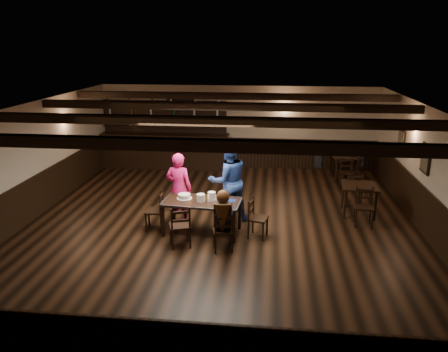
# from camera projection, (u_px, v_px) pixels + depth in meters

# --- Properties ---
(ground) EXTENTS (10.00, 10.00, 0.00)m
(ground) POSITION_uv_depth(u_px,v_px,m) (220.00, 226.00, 9.99)
(ground) COLOR black
(ground) RESTS_ON ground
(room_shell) EXTENTS (9.02, 10.02, 2.71)m
(room_shell) POSITION_uv_depth(u_px,v_px,m) (221.00, 152.00, 9.51)
(room_shell) COLOR beige
(room_shell) RESTS_ON ground
(dining_table) EXTENTS (1.74, 0.98, 0.75)m
(dining_table) POSITION_uv_depth(u_px,v_px,m) (202.00, 204.00, 9.45)
(dining_table) COLOR black
(dining_table) RESTS_ON ground
(chair_near_left) EXTENTS (0.52, 0.51, 0.89)m
(chair_near_left) POSITION_uv_depth(u_px,v_px,m) (180.00, 224.00, 8.81)
(chair_near_left) COLOR black
(chair_near_left) RESTS_ON ground
(chair_near_right) EXTENTS (0.46, 0.44, 0.83)m
(chair_near_right) POSITION_uv_depth(u_px,v_px,m) (223.00, 229.00, 8.66)
(chair_near_right) COLOR black
(chair_near_right) RESTS_ON ground
(chair_end_left) EXTENTS (0.43, 0.44, 0.88)m
(chair_end_left) POSITION_uv_depth(u_px,v_px,m) (158.00, 208.00, 9.69)
(chair_end_left) COLOR black
(chair_end_left) RESTS_ON ground
(chair_end_right) EXTENTS (0.46, 0.48, 0.85)m
(chair_end_right) POSITION_uv_depth(u_px,v_px,m) (255.00, 215.00, 9.33)
(chair_end_right) COLOR black
(chair_end_right) RESTS_ON ground
(chair_far_pushed) EXTENTS (0.47, 0.45, 0.89)m
(chair_far_pushed) POSITION_uv_depth(u_px,v_px,m) (180.00, 189.00, 10.92)
(chair_far_pushed) COLOR black
(chair_far_pushed) RESTS_ON ground
(woman_pink) EXTENTS (0.65, 0.47, 1.67)m
(woman_pink) POSITION_uv_depth(u_px,v_px,m) (179.00, 188.00, 9.97)
(woman_pink) COLOR #E2167F
(woman_pink) RESTS_ON ground
(man_blue) EXTENTS (1.17, 1.07, 1.96)m
(man_blue) POSITION_uv_depth(u_px,v_px,m) (228.00, 181.00, 10.03)
(man_blue) COLOR navy
(man_blue) RESTS_ON ground
(seated_person) EXTENTS (0.35, 0.52, 0.85)m
(seated_person) POSITION_uv_depth(u_px,v_px,m) (223.00, 211.00, 8.60)
(seated_person) COLOR black
(seated_person) RESTS_ON ground
(cake) EXTENTS (0.34, 0.34, 0.10)m
(cake) POSITION_uv_depth(u_px,v_px,m) (184.00, 196.00, 9.56)
(cake) COLOR white
(cake) RESTS_ON dining_table
(plate_stack_a) EXTENTS (0.18, 0.18, 0.17)m
(plate_stack_a) POSITION_uv_depth(u_px,v_px,m) (201.00, 198.00, 9.37)
(plate_stack_a) COLOR white
(plate_stack_a) RESTS_ON dining_table
(plate_stack_b) EXTENTS (0.17, 0.17, 0.20)m
(plate_stack_b) POSITION_uv_depth(u_px,v_px,m) (212.00, 196.00, 9.41)
(plate_stack_b) COLOR white
(plate_stack_b) RESTS_ON dining_table
(tea_light) EXTENTS (0.05, 0.05, 0.06)m
(tea_light) POSITION_uv_depth(u_px,v_px,m) (203.00, 198.00, 9.51)
(tea_light) COLOR #A5A8AD
(tea_light) RESTS_ON dining_table
(salt_shaker) EXTENTS (0.04, 0.04, 0.09)m
(salt_shaker) POSITION_uv_depth(u_px,v_px,m) (216.00, 201.00, 9.31)
(salt_shaker) COLOR silver
(salt_shaker) RESTS_ON dining_table
(pepper_shaker) EXTENTS (0.03, 0.03, 0.09)m
(pepper_shaker) POSITION_uv_depth(u_px,v_px,m) (219.00, 202.00, 9.22)
(pepper_shaker) COLOR #A5A8AD
(pepper_shaker) RESTS_ON dining_table
(drink_glass) EXTENTS (0.07, 0.07, 0.11)m
(drink_glass) POSITION_uv_depth(u_px,v_px,m) (217.00, 198.00, 9.43)
(drink_glass) COLOR silver
(drink_glass) RESTS_ON dining_table
(menu_red) EXTENTS (0.32, 0.27, 0.00)m
(menu_red) POSITION_uv_depth(u_px,v_px,m) (223.00, 205.00, 9.20)
(menu_red) COLOR maroon
(menu_red) RESTS_ON dining_table
(menu_blue) EXTENTS (0.31, 0.25, 0.00)m
(menu_blue) POSITION_uv_depth(u_px,v_px,m) (230.00, 200.00, 9.46)
(menu_blue) COLOR #101D51
(menu_blue) RESTS_ON dining_table
(bar_counter) EXTENTS (4.40, 0.70, 2.20)m
(bar_counter) POSITION_uv_depth(u_px,v_px,m) (163.00, 146.00, 14.52)
(bar_counter) COLOR black
(bar_counter) RESTS_ON ground
(back_table_a) EXTENTS (0.88, 0.88, 0.75)m
(back_table_a) POSITION_uv_depth(u_px,v_px,m) (359.00, 189.00, 10.49)
(back_table_a) COLOR black
(back_table_a) RESTS_ON ground
(back_table_b) EXTENTS (0.83, 0.83, 0.75)m
(back_table_b) POSITION_uv_depth(u_px,v_px,m) (345.00, 159.00, 13.18)
(back_table_b) COLOR black
(back_table_b) RESTS_ON ground
(bg_patron_left) EXTENTS (0.29, 0.38, 0.71)m
(bg_patron_left) POSITION_uv_depth(u_px,v_px,m) (319.00, 155.00, 12.99)
(bg_patron_left) COLOR black
(bg_patron_left) RESTS_ON ground
(bg_patron_right) EXTENTS (0.25, 0.37, 0.71)m
(bg_patron_right) POSITION_uv_depth(u_px,v_px,m) (360.00, 154.00, 13.05)
(bg_patron_right) COLOR black
(bg_patron_right) RESTS_ON ground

